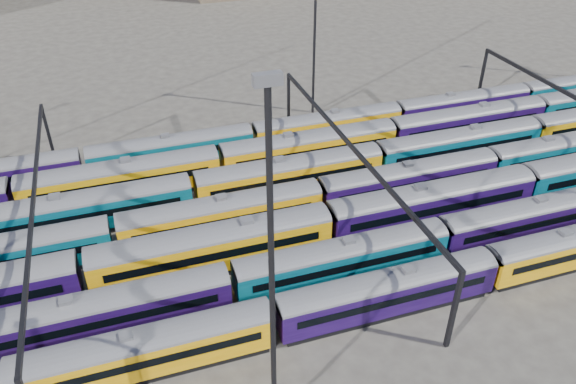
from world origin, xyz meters
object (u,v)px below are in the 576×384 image
object	(u,v)px
rake_0	(274,317)
mast_2	(271,268)
rake_1	(107,308)
rake_2	(213,244)

from	to	relation	value
rake_0	mast_2	world-z (taller)	mast_2
rake_1	rake_2	distance (m)	10.89
rake_0	rake_1	xyz separation A→B (m)	(-12.45, 5.00, 0.07)
rake_2	mast_2	world-z (taller)	mast_2
rake_0	rake_1	world-z (taller)	rake_1
rake_2	rake_0	bearing A→B (deg)	-74.47
mast_2	rake_0	bearing A→B (deg)	72.94
rake_0	rake_1	distance (m)	13.41
rake_1	mast_2	xyz separation A→B (m)	(10.30, -12.00, 11.35)
rake_2	mast_2	size ratio (longest dim) A/B	6.20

